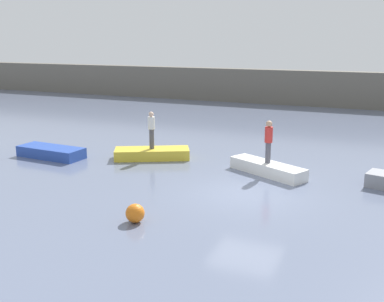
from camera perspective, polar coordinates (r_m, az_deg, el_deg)
The scene contains 8 objects.
ground_plane at distance 16.88m, azimuth 6.82°, elevation -5.23°, with size 120.00×120.00×0.00m, color slate.
embankment_wall at distance 39.35m, azimuth 16.73°, elevation 7.32°, with size 80.00×1.20×2.87m, color #666056.
rowboat_blue at distance 22.69m, azimuth -16.97°, elevation -0.13°, with size 3.24×1.21×0.50m, color #2B4CAD.
rowboat_yellow at distance 21.56m, azimuth -4.95°, elevation -0.32°, with size 3.42×1.20×0.47m, color gold.
rowboat_white at distance 19.25m, azimuth 9.27°, elevation -2.15°, with size 3.47×0.90×0.49m, color white.
person_red_shirt at distance 18.95m, azimuth 9.41°, elevation 1.43°, with size 0.32×0.32×1.75m.
person_white_shirt at distance 21.30m, azimuth -5.01°, elevation 2.82°, with size 0.32×0.32×1.73m.
mooring_buoy at distance 14.26m, azimuth -7.02°, elevation -7.62°, with size 0.58×0.58×0.58m, color orange.
Camera 1 is at (4.38, -15.36, 5.47)m, focal length 43.28 mm.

